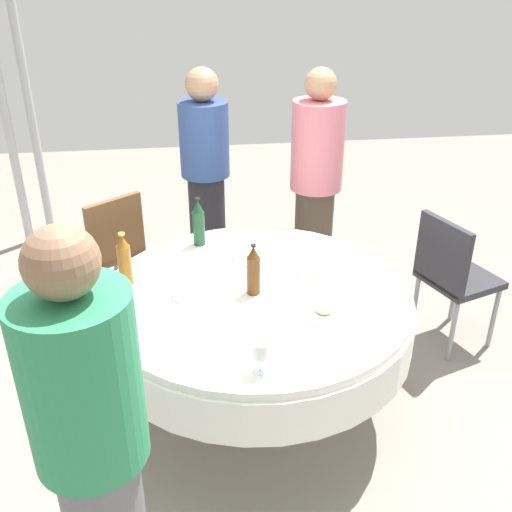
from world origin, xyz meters
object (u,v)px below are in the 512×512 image
Objects in this scene: plate_north at (255,257)px; chair_right at (110,245)px; dining_table at (256,315)px; plate_inner at (323,312)px; wine_glass_left at (261,351)px; wine_glass_west at (127,317)px; bottle_amber_front at (124,261)px; person_far at (95,457)px; plate_east at (196,292)px; bottle_dark_green_rear at (199,223)px; person_rear at (316,188)px; bottle_brown_far at (253,271)px; person_front at (206,178)px; chair_outer at (452,272)px.

chair_right is at bearing -129.69° from plate_north.
plate_inner is at bearing 48.30° from dining_table.
wine_glass_west is at bearing -120.60° from wine_glass_left.
bottle_amber_front reaches higher than chair_right.
person_far is at bearing -25.03° from plate_north.
bottle_amber_front is 1.42× the size of plate_inner.
plate_east is 0.64m from plate_inner.
bottle_dark_green_rear is 1.72m from person_far.
person_rear is (-1.38, 1.14, 0.01)m from wine_glass_west.
bottle_dark_green_rear reaches higher than dining_table.
bottle_amber_front is at bearing -43.46° from bottle_dark_green_rear.
wine_glass_left is 0.71× the size of plate_inner.
bottle_brown_far is 1.27m from person_far.
plate_east is at bearing -160.00° from wine_glass_left.
bottle_brown_far is 0.31m from plate_east.
wine_glass_west reaches higher than plate_north.
wine_glass_west is 0.59× the size of plate_east.
dining_table is 0.39m from plate_north.
plate_east is at bearing -92.04° from dining_table.
plate_north is (-0.20, 0.68, -0.13)m from bottle_amber_front.
wine_glass_west reaches higher than chair_right.
person_rear is at bearing 127.76° from bottle_amber_front.
person_far is 1.03× the size of person_front.
plate_north is at bearing 173.91° from wine_glass_left.
wine_glass_west is at bearing -21.75° from bottle_dark_green_rear.
person_far is (1.12, -0.35, 0.11)m from plate_east.
plate_inner is 0.23× the size of chair_right.
wine_glass_left is (0.63, -0.06, 0.24)m from dining_table.
plate_north is 1.62m from person_far.
plate_inner is at bearing -81.68° from person_front.
person_far is 2.58m from person_front.
bottle_amber_front is 0.17× the size of person_rear.
wine_glass_west is 1.45m from chair_right.
dining_table is at bearing 174.12° from wine_glass_left.
bottle_brown_far is at bearing -89.80° from person_far.
wine_glass_west is 0.17× the size of chair_right.
bottle_dark_green_rear is at bearing -125.86° from plate_north.
chair_outer is at bearing -14.92° from person_rear.
plate_inner is at bearing 21.87° from plate_north.
plate_east is (0.55, -0.04, -0.12)m from bottle_dark_green_rear.
person_front reaches higher than bottle_brown_far.
dining_table is 1.33m from chair_outer.
dining_table is 1.23m from person_rear.
person_far is 1.88× the size of chair_right.
chair_outer is (-1.55, 1.90, -0.34)m from person_far.
chair_outer is at bearing 85.05° from bottle_dark_green_rear.
plate_inner is at bearing 66.18° from bottle_amber_front.
person_rear is at bearing -88.40° from person_far.
plate_north is 1.24m from chair_outer.
wine_glass_left is 0.76m from person_far.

